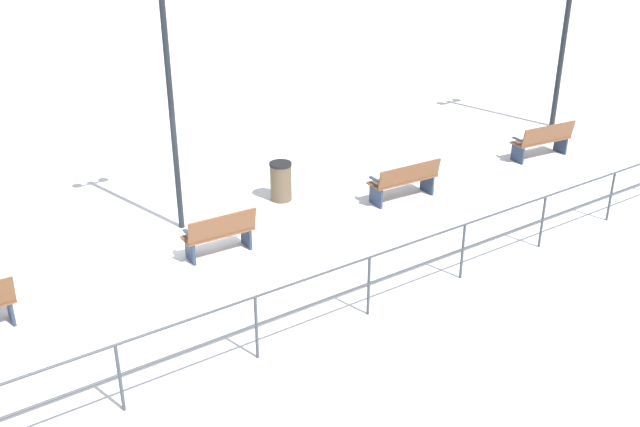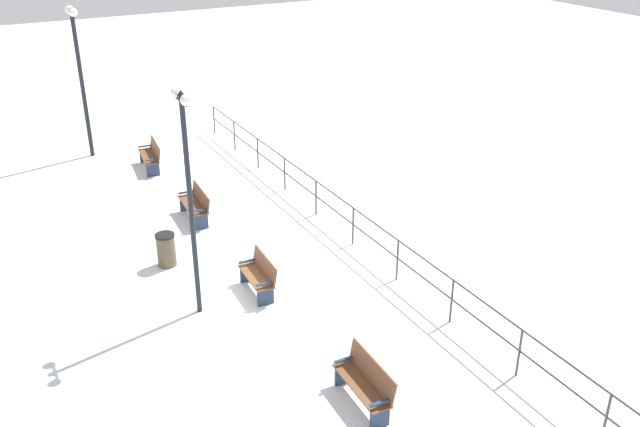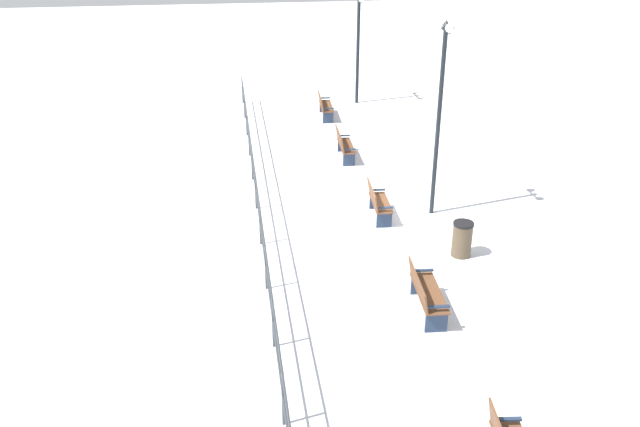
# 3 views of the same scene
# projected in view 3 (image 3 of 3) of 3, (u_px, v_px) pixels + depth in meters

# --- Properties ---
(ground_plane) EXTENTS (80.00, 80.00, 0.00)m
(ground_plane) POSITION_uv_depth(u_px,v_px,m) (379.00, 218.00, 17.75)
(ground_plane) COLOR white
(ground_plane) RESTS_ON ground
(bench_second) EXTENTS (0.64, 1.62, 0.89)m
(bench_second) POSITION_uv_depth(u_px,v_px,m) (425.00, 293.00, 13.52)
(bench_second) COLOR brown
(bench_second) RESTS_ON ground
(bench_third) EXTENTS (0.57, 1.38, 0.91)m
(bench_third) POSITION_uv_depth(u_px,v_px,m) (378.00, 202.00, 17.55)
(bench_third) COLOR brown
(bench_third) RESTS_ON ground
(bench_fourth) EXTENTS (0.54, 1.56, 0.93)m
(bench_fourth) POSITION_uv_depth(u_px,v_px,m) (344.00, 145.00, 21.54)
(bench_fourth) COLOR brown
(bench_fourth) RESTS_ON ground
(bench_fifth) EXTENTS (0.59, 1.67, 0.93)m
(bench_fifth) POSITION_uv_depth(u_px,v_px,m) (324.00, 105.00, 25.56)
(bench_fifth) COLOR brown
(bench_fifth) RESTS_ON ground
(lamppost_middle) EXTENTS (0.24, 0.85, 5.10)m
(lamppost_middle) POSITION_uv_depth(u_px,v_px,m) (441.00, 93.00, 16.60)
(lamppost_middle) COLOR black
(lamppost_middle) RESTS_ON ground
(lamppost_far) EXTENTS (0.23, 1.09, 4.33)m
(lamppost_far) POSITION_uv_depth(u_px,v_px,m) (358.00, 35.00, 26.46)
(lamppost_far) COLOR black
(lamppost_far) RESTS_ON ground
(waterfront_railing) EXTENTS (0.05, 23.05, 1.08)m
(waterfront_railing) POSITION_uv_depth(u_px,v_px,m) (257.00, 200.00, 17.03)
(waterfront_railing) COLOR #383D42
(waterfront_railing) RESTS_ON ground
(trash_bin) EXTENTS (0.49, 0.49, 0.87)m
(trash_bin) POSITION_uv_depth(u_px,v_px,m) (462.00, 239.00, 15.71)
(trash_bin) COLOR brown
(trash_bin) RESTS_ON ground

